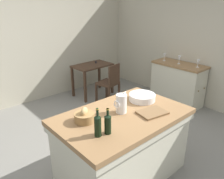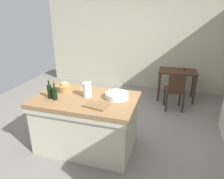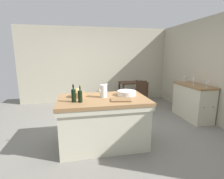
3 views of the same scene
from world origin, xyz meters
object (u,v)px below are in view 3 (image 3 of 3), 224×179
cutting_board (121,100)px  wine_bottle_amber (74,95)px  wooden_chair (139,94)px  side_cabinet (193,101)px  wine_bottle_dark (80,95)px  wash_bowl (127,93)px  pitcher (103,91)px  wine_glass_left (194,80)px  wine_glass_middle (185,78)px  wine_glass_far_left (207,83)px  island_table (103,119)px  writing_desk (133,86)px  bread_basket (78,94)px

cutting_board → wine_bottle_amber: size_ratio=1.10×
wooden_chair → wine_bottle_amber: size_ratio=2.97×
side_cabinet → wine_bottle_dark: 3.14m
wash_bowl → pitcher: bearing=-171.1°
cutting_board → wine_glass_left: (2.20, 1.06, 0.12)m
wine_glass_middle → side_cabinet: bearing=-85.2°
wine_bottle_dark → wine_glass_left: 3.06m
wine_glass_left → cutting_board: bearing=-154.2°
wine_bottle_amber → wine_bottle_dark: bearing=-15.2°
wine_glass_far_left → wine_glass_left: wine_glass_left is taller
island_table → wine_glass_middle: 2.81m
writing_desk → wine_glass_left: wine_glass_left is taller
bread_basket → wine_bottle_amber: wine_bottle_amber is taller
writing_desk → pitcher: size_ratio=3.32×
island_table → wine_bottle_amber: size_ratio=5.24×
island_table → wine_bottle_amber: wine_bottle_amber is taller
wine_bottle_dark → wine_glass_left: size_ratio=1.61×
bread_basket → wooden_chair: bearing=42.4°
pitcher → wine_glass_far_left: pitcher is taller
wine_bottle_amber → wine_glass_far_left: bearing=11.4°
side_cabinet → wine_bottle_dark: wine_bottle_dark is taller
pitcher → wine_glass_left: (2.46, 0.79, 0.01)m
island_table → side_cabinet: size_ratio=1.40×
side_cabinet → pitcher: (-2.49, -0.79, 0.56)m
island_table → wine_glass_left: bearing=18.8°
wash_bowl → cutting_board: (-0.20, -0.34, -0.03)m
side_cabinet → writing_desk: (-1.12, 1.62, 0.18)m
wash_bowl → island_table: bearing=-166.0°
writing_desk → island_table: bearing=-119.4°
cutting_board → wine_glass_far_left: wine_glass_far_left is taller
wooden_chair → wine_bottle_dark: wine_bottle_dark is taller
pitcher → wine_bottle_amber: (-0.53, -0.22, 0.00)m
pitcher → wine_bottle_amber: wine_bottle_amber is taller
pitcher → wine_glass_far_left: bearing=9.0°
wine_bottle_dark → writing_desk: bearing=56.0°
side_cabinet → wine_glass_far_left: wine_glass_far_left is taller
pitcher → wine_glass_left: size_ratio=1.58×
island_table → wine_glass_middle: wine_glass_middle is taller
wine_bottle_dark → wooden_chair: bearing=48.6°
island_table → wine_bottle_dark: (-0.41, -0.20, 0.53)m
bread_basket → wine_glass_left: size_ratio=1.33×
wooden_chair → wine_glass_left: 1.57m
pitcher → wash_bowl: 0.48m
pitcher → writing_desk: bearing=60.5°
pitcher → bread_basket: size_ratio=1.19×
writing_desk → wine_bottle_dark: (-1.79, -2.66, 0.38)m
pitcher → wine_bottle_dark: size_ratio=0.98×
wash_bowl → wine_bottle_dark: 0.95m
wine_glass_far_left → wine_glass_left: size_ratio=0.92×
wooden_chair → pitcher: 2.27m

